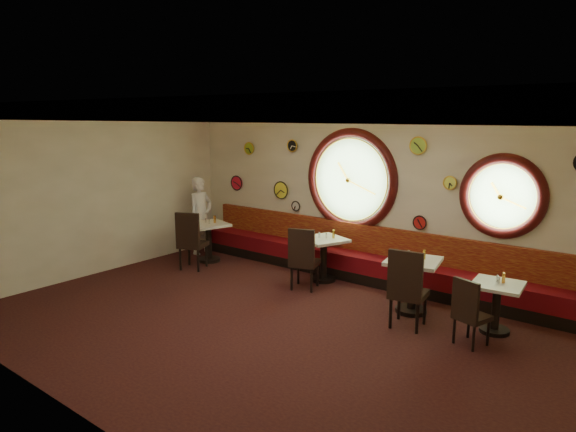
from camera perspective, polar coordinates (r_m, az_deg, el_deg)
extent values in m
cube|color=black|center=(7.71, -1.18, -12.32)|extent=(9.00, 6.00, 0.00)
cube|color=gold|center=(7.07, -1.28, 12.21)|extent=(9.00, 6.00, 0.02)
cube|color=beige|center=(9.70, 10.06, 2.26)|extent=(9.00, 0.02, 3.20)
cube|color=beige|center=(5.32, -22.22, -5.72)|extent=(9.00, 0.02, 3.20)
cube|color=beige|center=(10.61, -20.42, 2.48)|extent=(0.02, 6.00, 3.20)
cube|color=#360A09|center=(9.54, 10.23, 11.22)|extent=(9.00, 0.10, 0.18)
cube|color=#360A09|center=(5.14, -22.98, 10.75)|extent=(9.00, 0.10, 0.18)
cube|color=#360A09|center=(10.47, -20.84, 10.65)|extent=(0.10, 6.00, 0.18)
cube|color=black|center=(9.80, 8.99, -6.64)|extent=(8.00, 0.55, 0.20)
cube|color=#58070F|center=(9.72, 9.03, -5.24)|extent=(8.00, 0.55, 0.30)
cube|color=#66080F|center=(9.81, 9.73, -2.70)|extent=(8.00, 0.10, 0.55)
cylinder|color=#7CAB66|center=(9.95, 7.04, 4.02)|extent=(1.66, 0.02, 1.66)
torus|color=#360A09|center=(9.94, 7.00, 4.01)|extent=(1.98, 0.18, 1.98)
torus|color=gold|center=(9.91, 6.91, 4.00)|extent=(1.61, 0.03, 1.61)
cylinder|color=#7CAB66|center=(8.86, 22.74, 2.04)|extent=(1.10, 0.02, 1.10)
torus|color=#360A09|center=(8.85, 22.71, 2.03)|extent=(1.38, 0.18, 1.38)
torus|color=gold|center=(8.82, 22.66, 2.01)|extent=(1.09, 0.03, 1.09)
cylinder|color=#8BB223|center=(11.43, -4.32, 7.50)|extent=(0.26, 0.03, 0.26)
cylinder|color=black|center=(10.65, 0.50, 7.81)|extent=(0.24, 0.03, 0.24)
cylinder|color=red|center=(11.78, -5.71, 3.67)|extent=(0.32, 0.03, 0.32)
cylinder|color=yellow|center=(10.93, -0.76, 2.89)|extent=(0.36, 0.03, 0.36)
cylinder|color=#F0FB53|center=(9.06, 17.57, 3.53)|extent=(0.22, 0.03, 0.22)
cylinder|color=silver|center=(10.74, 0.91, 1.11)|extent=(0.20, 0.03, 0.20)
cylinder|color=#A6D843|center=(9.24, 14.28, 7.58)|extent=(0.30, 0.03, 0.30)
cylinder|color=red|center=(9.37, 14.45, -0.72)|extent=(0.24, 0.03, 0.24)
cylinder|color=black|center=(11.15, -8.75, -4.80)|extent=(0.47, 0.47, 0.06)
cylinder|color=black|center=(11.05, -8.80, -2.93)|extent=(0.13, 0.13, 0.75)
cube|color=silver|center=(10.97, -8.86, -0.94)|extent=(0.94, 0.94, 0.05)
cylinder|color=black|center=(9.79, 3.93, -6.97)|extent=(0.47, 0.47, 0.06)
cylinder|color=black|center=(9.68, 3.96, -4.87)|extent=(0.13, 0.13, 0.74)
cube|color=silver|center=(9.58, 3.99, -2.63)|extent=(0.97, 0.97, 0.05)
cylinder|color=black|center=(8.49, 13.51, -10.11)|extent=(0.49, 0.49, 0.07)
cylinder|color=black|center=(8.36, 13.63, -7.60)|extent=(0.13, 0.13, 0.79)
cube|color=silver|center=(8.24, 13.76, -4.90)|extent=(0.93, 0.93, 0.06)
cylinder|color=black|center=(8.12, 21.92, -11.68)|extent=(0.42, 0.42, 0.06)
cylinder|color=black|center=(8.00, 22.09, -9.47)|extent=(0.11, 0.11, 0.67)
cube|color=silver|center=(7.89, 22.28, -7.10)|extent=(0.72, 0.72, 0.05)
cube|color=black|center=(10.56, -10.51, -3.15)|extent=(0.65, 0.65, 0.09)
cube|color=black|center=(10.29, -11.11, -1.44)|extent=(0.48, 0.25, 0.65)
cube|color=black|center=(9.22, 1.88, -5.22)|extent=(0.60, 0.60, 0.08)
cube|color=black|center=(8.93, 1.49, -3.41)|extent=(0.47, 0.21, 0.62)
cube|color=black|center=(7.79, 13.25, -8.42)|extent=(0.57, 0.57, 0.09)
cube|color=black|center=(7.47, 12.89, -6.25)|extent=(0.50, 0.14, 0.65)
cube|color=black|center=(7.47, 19.77, -10.51)|extent=(0.50, 0.50, 0.07)
cube|color=black|center=(7.24, 19.11, -8.69)|extent=(0.39, 0.17, 0.52)
cylinder|color=silver|center=(11.03, -9.13, -0.49)|extent=(0.03, 0.03, 0.09)
cylinder|color=silver|center=(9.61, 3.49, -2.09)|extent=(0.04, 0.04, 0.11)
cylinder|color=silver|center=(8.35, 13.26, -4.08)|extent=(0.04, 0.04, 0.11)
cylinder|color=silver|center=(7.93, 22.25, -6.45)|extent=(0.04, 0.04, 0.10)
cylinder|color=silver|center=(10.91, -8.75, -0.61)|extent=(0.03, 0.03, 0.09)
cylinder|color=silver|center=(9.56, 4.28, -2.21)|extent=(0.03, 0.03, 0.09)
cylinder|color=silver|center=(8.19, 14.27, -4.50)|extent=(0.03, 0.03, 0.09)
cylinder|color=#BBBBBF|center=(7.87, 22.38, -6.63)|extent=(0.03, 0.03, 0.09)
cylinder|color=gold|center=(10.97, -8.15, -0.36)|extent=(0.05, 0.05, 0.16)
cylinder|color=gold|center=(9.57, 5.08, -2.01)|extent=(0.05, 0.05, 0.16)
cylinder|color=yellow|center=(8.27, 14.90, -4.15)|extent=(0.05, 0.05, 0.15)
cylinder|color=gold|center=(7.91, 22.84, -6.35)|extent=(0.05, 0.05, 0.15)
imported|color=white|center=(11.64, -9.65, 0.06)|extent=(0.42, 0.63, 1.72)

